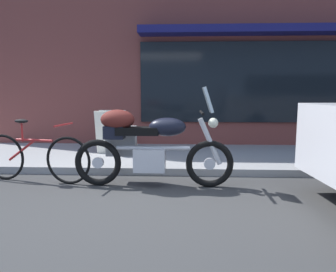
{
  "coord_description": "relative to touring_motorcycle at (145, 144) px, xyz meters",
  "views": [
    {
      "loc": [
        0.68,
        -3.73,
        1.35
      ],
      "look_at": [
        0.46,
        0.94,
        0.7
      ],
      "focal_mm": 34.43,
      "sensor_mm": 36.0,
      "label": 1
    }
  ],
  "objects": [
    {
      "name": "ground_plane",
      "position": [
        -0.13,
        -0.77,
        -0.61
      ],
      "size": [
        80.0,
        80.0,
        0.0
      ],
      "primitive_type": "plane",
      "color": "#373737"
    },
    {
      "name": "touring_motorcycle",
      "position": [
        0.0,
        0.0,
        0.0
      ],
      "size": [
        2.27,
        0.67,
        1.41
      ],
      "color": "black",
      "rests_on": "ground_plane"
    },
    {
      "name": "parked_bicycle",
      "position": [
        -1.66,
        0.11,
        -0.23
      ],
      "size": [
        1.77,
        0.5,
        0.94
      ],
      "color": "black",
      "rests_on": "ground_plane"
    },
    {
      "name": "sandwich_board_sign",
      "position": [
        -0.9,
        1.82,
        -0.06
      ],
      "size": [
        0.55,
        0.4,
        0.85
      ],
      "color": "silver",
      "rests_on": "sidewalk_curb"
    }
  ]
}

